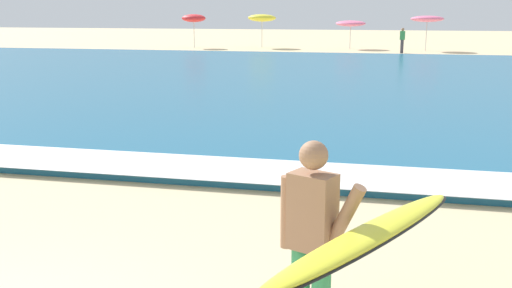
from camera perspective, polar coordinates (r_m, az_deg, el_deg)
name	(u,v)px	position (r m, az deg, el deg)	size (l,w,h in m)	color
sea	(306,80)	(22.70, 4.90, 6.21)	(120.00, 28.00, 0.14)	#1E6084
surf_foam	(195,167)	(9.78, -5.97, -2.19)	(120.00, 1.47, 0.01)	white
surfer_with_board	(342,237)	(4.43, 8.33, -8.92)	(1.46, 2.83, 1.73)	#338E56
beach_umbrella_0	(194,18)	(43.42, -6.05, 12.01)	(1.71, 1.71, 2.39)	beige
beach_umbrella_1	(262,18)	(43.27, 0.58, 12.10)	(2.02, 2.04, 2.43)	beige
beach_umbrella_2	(351,23)	(42.48, 9.15, 11.45)	(2.09, 2.09, 1.98)	beige
beach_umbrella_3	(427,19)	(41.52, 16.24, 11.55)	(2.17, 2.18, 2.35)	beige
beachgoer_near_row_left	(402,40)	(38.89, 13.97, 9.77)	(0.32, 0.20, 1.58)	#383842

